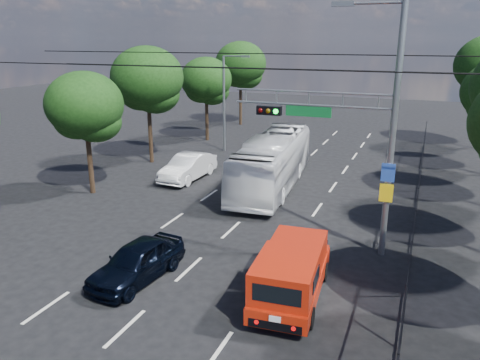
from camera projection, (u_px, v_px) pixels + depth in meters
The scene contains 14 objects.
ground at pixel (125, 328), 13.83m from camera, with size 120.00×120.00×0.00m, color black.
lane_markings at pixel (273, 191), 26.25m from camera, with size 6.12×38.00×0.01m.
signal_mast at pixel (360, 121), 17.50m from camera, with size 6.43×0.39×9.50m.
streetlight_left at pixel (226, 99), 34.47m from camera, with size 2.09×0.22×7.08m.
utility_wires at pixel (238, 63), 19.57m from camera, with size 22.00×5.04×0.74m.
fence_right at pixel (417, 201), 21.61m from camera, with size 0.06×34.03×2.00m.
tree_left_b at pixel (86, 110), 24.68m from camera, with size 4.08×4.08×6.63m.
tree_left_c at pixel (148, 83), 30.87m from camera, with size 4.80×4.80×7.80m.
tree_left_d at pixel (206, 83), 38.02m from camera, with size 4.20×4.20×6.83m.
tree_left_e at pixel (241, 67), 44.96m from camera, with size 4.92×4.92×7.99m.
red_pickup at pixel (292, 272), 15.08m from camera, with size 2.22×5.18×1.88m.
navy_hatchback at pixel (137, 261), 16.46m from camera, with size 1.64×4.08×1.39m, color black.
white_bus at pixel (273, 162), 26.58m from camera, with size 2.52×10.76×3.00m, color white.
white_van at pixel (188, 167), 28.27m from camera, with size 1.61×4.63×1.52m, color silver.
Camera 1 is at (7.63, -9.81, 8.22)m, focal length 35.00 mm.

